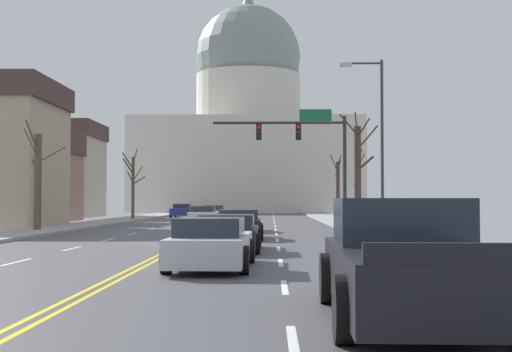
% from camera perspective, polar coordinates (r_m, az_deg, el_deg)
% --- Properties ---
extents(ground, '(20.00, 180.00, 0.20)m').
position_cam_1_polar(ground, '(27.29, -5.64, -5.36)').
color(ground, '#47474C').
extents(signal_gantry, '(7.91, 0.41, 6.88)m').
position_cam_1_polar(signal_gantry, '(41.71, 4.18, 2.69)').
color(signal_gantry, '#28282D').
rests_on(signal_gantry, ground).
extents(street_lamp_right, '(1.98, 0.24, 7.77)m').
position_cam_1_polar(street_lamp_right, '(31.86, 9.73, 3.59)').
color(street_lamp_right, '#333338').
rests_on(street_lamp_right, ground).
extents(capitol_building, '(30.70, 23.11, 32.03)m').
position_cam_1_polar(capitol_building, '(100.84, -0.63, 3.50)').
color(capitol_building, beige).
rests_on(capitol_building, ground).
extents(sedan_near_00, '(2.05, 4.70, 1.16)m').
position_cam_1_polar(sedan_near_00, '(36.91, -1.28, -3.66)').
color(sedan_near_00, navy).
rests_on(sedan_near_00, ground).
extents(sedan_near_01, '(2.10, 4.25, 1.24)m').
position_cam_1_polar(sedan_near_01, '(29.81, -1.39, -3.98)').
color(sedan_near_01, black).
rests_on(sedan_near_01, ground).
extents(sedan_near_02, '(2.11, 4.53, 1.18)m').
position_cam_1_polar(sedan_near_02, '(22.76, -2.29, -4.68)').
color(sedan_near_02, black).
rests_on(sedan_near_02, ground).
extents(sedan_near_03, '(2.02, 4.66, 1.23)m').
position_cam_1_polar(sedan_near_03, '(17.02, -3.63, -5.57)').
color(sedan_near_03, silver).
rests_on(sedan_near_03, ground).
extents(pickup_truck_near_04, '(2.36, 5.36, 1.67)m').
position_cam_1_polar(pickup_truck_near_04, '(10.03, 12.17, -7.08)').
color(pickup_truck_near_04, black).
rests_on(pickup_truck_near_04, ground).
extents(sedan_oncoming_00, '(2.11, 4.55, 1.21)m').
position_cam_1_polar(sedan_oncoming_00, '(50.44, -4.31, -3.16)').
color(sedan_oncoming_00, silver).
rests_on(sedan_oncoming_00, ground).
extents(sedan_oncoming_01, '(2.20, 4.69, 1.20)m').
position_cam_1_polar(sedan_oncoming_01, '(59.27, -3.48, -3.00)').
color(sedan_oncoming_01, silver).
rests_on(sedan_oncoming_01, ground).
extents(sedan_oncoming_02, '(2.01, 4.44, 1.28)m').
position_cam_1_polar(sedan_oncoming_02, '(68.65, -6.01, -2.82)').
color(sedan_oncoming_02, navy).
rests_on(sedan_oncoming_02, ground).
extents(flank_building_00, '(8.44, 7.72, 7.01)m').
position_cam_1_polar(flank_building_00, '(57.07, -18.66, 0.07)').
color(flank_building_00, '#8C6656').
rests_on(flank_building_00, ground).
extents(flank_building_02, '(9.99, 8.32, 9.11)m').
position_cam_1_polar(flank_building_02, '(70.95, -16.52, 0.52)').
color(flank_building_02, '#B2A38E').
rests_on(flank_building_02, ground).
extents(bare_tree_00, '(2.24, 2.14, 6.08)m').
position_cam_1_polar(bare_tree_00, '(37.50, 8.26, 0.17)').
color(bare_tree_00, '#423328').
rests_on(bare_tree_00, ground).
extents(bare_tree_01, '(1.88, 1.78, 5.54)m').
position_cam_1_polar(bare_tree_01, '(37.64, -17.27, -0.30)').
color(bare_tree_01, brown).
rests_on(bare_tree_01, ground).
extents(bare_tree_02, '(1.11, 1.85, 5.35)m').
position_cam_1_polar(bare_tree_02, '(60.51, 6.64, -0.93)').
color(bare_tree_02, '#423328').
rests_on(bare_tree_02, ground).
extents(bare_tree_03, '(1.84, 1.81, 5.71)m').
position_cam_1_polar(bare_tree_03, '(58.02, -9.95, -0.55)').
color(bare_tree_03, brown).
rests_on(bare_tree_03, ground).
extents(pedestrian_00, '(0.35, 0.34, 1.61)m').
position_cam_1_polar(pedestrian_00, '(34.82, 10.40, -2.93)').
color(pedestrian_00, '#4C4238').
rests_on(pedestrian_00, ground).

